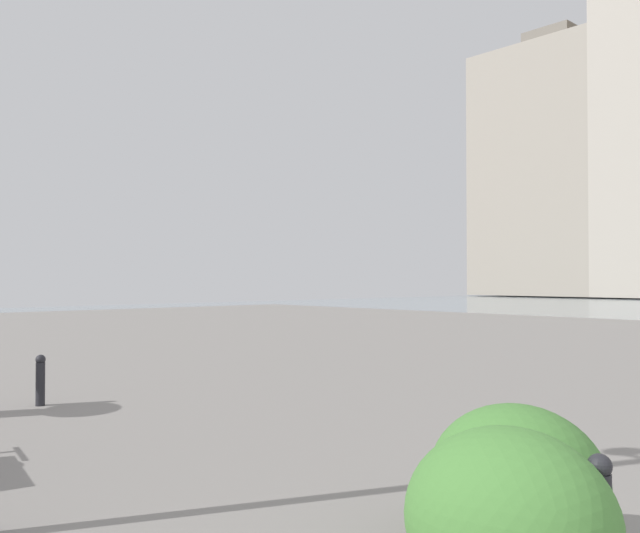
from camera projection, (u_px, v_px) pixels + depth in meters
name	position (u px, v px, depth m)	size (l,w,h in m)	color
building_highrise	(554.00, 172.00, 72.75)	(15.06, 11.12, 29.13)	#9E9384
bollard_near	(600.00, 523.00, 3.49)	(0.13, 0.13, 0.77)	#232328
bollard_mid	(40.00, 379.00, 8.85)	(0.13, 0.13, 0.68)	#232328
shrub_low	(509.00, 520.00, 3.34)	(1.10, 0.99, 0.93)	#477F38
shrub_round	(516.00, 481.00, 4.01)	(1.09, 0.98, 0.93)	#477F38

